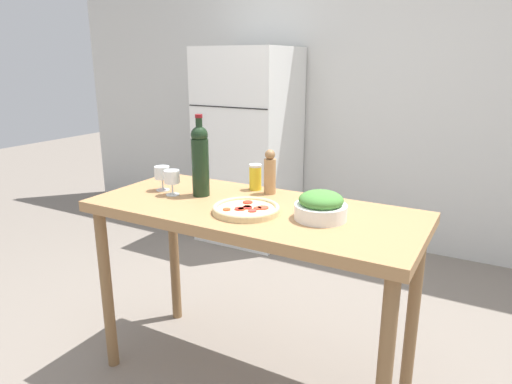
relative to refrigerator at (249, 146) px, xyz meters
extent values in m
plane|color=slate|center=(0.99, -1.68, -0.82)|extent=(14.00, 14.00, 0.00)
cube|color=silver|center=(0.99, 0.39, 0.48)|extent=(6.40, 0.06, 2.60)
cube|color=white|center=(0.00, 0.00, 0.00)|extent=(0.73, 0.68, 1.63)
cube|color=black|center=(0.00, -0.34, 0.36)|extent=(0.72, 0.01, 0.01)
cylinder|color=#B2B2B7|center=(-0.26, -0.36, -0.08)|extent=(0.02, 0.02, 0.73)
cube|color=#A87A4C|center=(0.99, -1.68, 0.05)|extent=(1.49, 0.64, 0.05)
cylinder|color=olive|center=(0.30, -1.94, -0.39)|extent=(0.06, 0.06, 0.85)
cylinder|color=olive|center=(1.67, -1.94, -0.39)|extent=(0.06, 0.06, 0.85)
cylinder|color=olive|center=(0.30, -1.41, -0.39)|extent=(0.06, 0.06, 0.85)
cylinder|color=olive|center=(1.67, -1.41, -0.39)|extent=(0.06, 0.06, 0.85)
cylinder|color=black|center=(0.68, -1.64, 0.22)|extent=(0.08, 0.08, 0.27)
sphere|color=black|center=(0.68, -1.64, 0.37)|extent=(0.08, 0.08, 0.08)
cylinder|color=black|center=(0.68, -1.64, 0.41)|extent=(0.03, 0.03, 0.08)
cylinder|color=maroon|center=(0.68, -1.64, 0.46)|extent=(0.03, 0.03, 0.02)
cylinder|color=silver|center=(0.56, -1.70, 0.08)|extent=(0.07, 0.07, 0.00)
cylinder|color=silver|center=(0.56, -1.70, 0.11)|extent=(0.01, 0.01, 0.06)
cylinder|color=white|center=(0.56, -1.70, 0.17)|extent=(0.07, 0.07, 0.06)
cylinder|color=maroon|center=(0.56, -1.70, 0.15)|extent=(0.07, 0.07, 0.03)
cylinder|color=silver|center=(0.46, -1.66, 0.08)|extent=(0.07, 0.07, 0.00)
cylinder|color=silver|center=(0.46, -1.66, 0.11)|extent=(0.01, 0.01, 0.06)
cylinder|color=white|center=(0.46, -1.66, 0.17)|extent=(0.07, 0.07, 0.06)
cylinder|color=maroon|center=(0.46, -1.66, 0.14)|extent=(0.07, 0.07, 0.00)
cylinder|color=#AD7F51|center=(0.96, -1.45, 0.17)|extent=(0.06, 0.06, 0.17)
sphere|color=#936C45|center=(0.96, -1.45, 0.27)|extent=(0.05, 0.05, 0.05)
cylinder|color=white|center=(1.31, -1.68, 0.11)|extent=(0.22, 0.22, 0.06)
ellipsoid|color=#478438|center=(1.31, -1.68, 0.16)|extent=(0.18, 0.18, 0.08)
cylinder|color=#DBC189|center=(1.00, -1.76, 0.09)|extent=(0.29, 0.29, 0.02)
torus|color=#DBC189|center=(1.00, -1.76, 0.10)|extent=(0.29, 0.29, 0.02)
cylinder|color=red|center=(1.01, -1.76, 0.10)|extent=(0.04, 0.04, 0.01)
cylinder|color=#CC442E|center=(1.07, -1.73, 0.10)|extent=(0.05, 0.05, 0.01)
cylinder|color=red|center=(1.05, -1.74, 0.10)|extent=(0.03, 0.03, 0.01)
cylinder|color=#D44224|center=(1.00, -1.79, 0.10)|extent=(0.03, 0.03, 0.01)
cylinder|color=red|center=(1.05, -1.78, 0.10)|extent=(0.04, 0.04, 0.01)
cylinder|color=#CE4321|center=(0.94, -1.82, 0.10)|extent=(0.03, 0.03, 0.01)
cylinder|color=red|center=(1.00, -1.75, 0.10)|extent=(0.03, 0.03, 0.01)
cylinder|color=red|center=(0.97, -1.69, 0.10)|extent=(0.04, 0.04, 0.01)
cylinder|color=red|center=(0.99, -1.79, 0.10)|extent=(0.04, 0.04, 0.01)
cylinder|color=yellow|center=(0.86, -1.42, 0.14)|extent=(0.06, 0.06, 0.12)
cylinder|color=white|center=(0.86, -1.42, 0.20)|extent=(0.06, 0.06, 0.01)
camera|label=1|loc=(1.94, -3.36, 0.70)|focal=32.00mm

